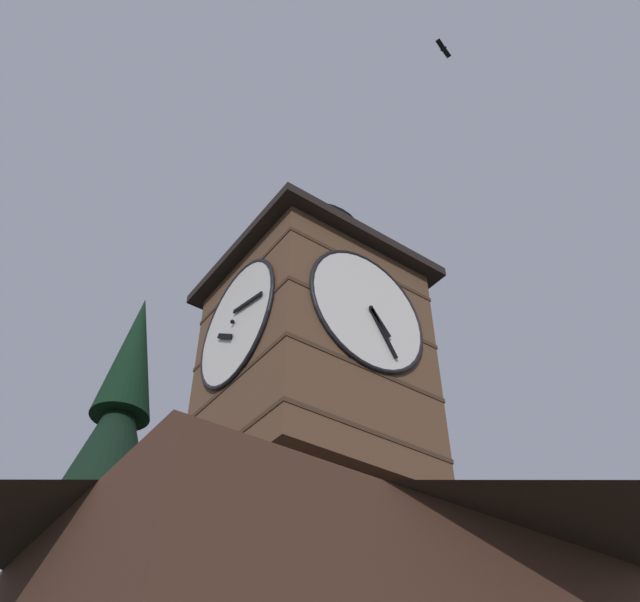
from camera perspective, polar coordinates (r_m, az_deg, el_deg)
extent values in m
pyramid|color=#2D231E|center=(13.46, 3.45, -19.95)|extent=(12.02, 8.66, 2.08)
cube|color=brown|center=(15.72, -0.65, -7.04)|extent=(4.16, 4.16, 5.83)
cube|color=#432E20|center=(14.62, -0.72, -14.32)|extent=(4.20, 4.20, 0.10)
cube|color=#432E20|center=(15.31, -0.68, -9.41)|extent=(4.20, 4.20, 0.10)
cube|color=#432E20|center=(16.11, -0.64, -4.95)|extent=(4.20, 4.20, 0.10)
cube|color=#432E20|center=(16.99, -0.60, -0.94)|extent=(4.20, 4.20, 0.10)
cylinder|color=white|center=(14.85, 4.08, -0.78)|extent=(3.08, 0.10, 3.08)
torus|color=black|center=(14.84, 4.14, -0.73)|extent=(3.18, 0.10, 3.18)
cube|color=black|center=(14.73, 5.11, -1.83)|extent=(0.58, 0.04, 0.68)
cube|color=black|center=(14.63, 5.41, -2.69)|extent=(0.71, 0.04, 1.13)
sphere|color=black|center=(14.79, 4.35, -0.56)|extent=(0.10, 0.10, 0.10)
cylinder|color=white|center=(15.30, -7.09, -1.90)|extent=(0.10, 3.08, 3.08)
torus|color=black|center=(15.29, -7.17, -1.87)|extent=(0.10, 3.18, 3.18)
cube|color=black|center=(15.37, -8.08, -2.98)|extent=(0.04, 0.71, 0.52)
cube|color=black|center=(14.93, -6.18, -0.14)|extent=(0.04, 1.25, 0.37)
sphere|color=black|center=(15.26, -7.45, -1.75)|extent=(0.10, 0.10, 0.10)
cube|color=black|center=(17.56, -0.58, 1.29)|extent=(4.86, 4.86, 0.25)
cylinder|color=tan|center=(18.21, -0.56, 3.53)|extent=(2.39, 2.39, 1.65)
cylinder|color=#2D2319|center=(17.83, -0.57, 2.25)|extent=(2.45, 2.45, 0.10)
cylinder|color=#2D2319|center=(18.21, -0.56, 3.53)|extent=(2.45, 2.45, 0.10)
cylinder|color=#2D2319|center=(18.59, -0.55, 4.75)|extent=(2.45, 2.45, 0.10)
cone|color=#2D3847|center=(19.21, -0.54, 6.58)|extent=(2.69, 2.69, 1.18)
sphere|color=#384251|center=(19.72, -0.52, 7.95)|extent=(0.16, 0.16, 0.16)
cone|color=black|center=(19.87, -19.45, -21.50)|extent=(4.53, 4.53, 4.83)
cone|color=black|center=(21.28, -17.20, -11.89)|extent=(3.19, 3.19, 5.14)
cone|color=black|center=(23.02, -15.56, -4.37)|extent=(1.84, 1.84, 4.75)
sphere|color=silver|center=(46.40, -4.66, -24.11)|extent=(2.02, 2.02, 2.02)
ellipsoid|color=black|center=(22.56, 10.43, 20.31)|extent=(0.17, 0.23, 0.12)
cube|color=black|center=(22.65, 10.68, 19.98)|extent=(0.39, 0.24, 0.07)
cube|color=black|center=(22.47, 10.18, 20.64)|extent=(0.39, 0.24, 0.07)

